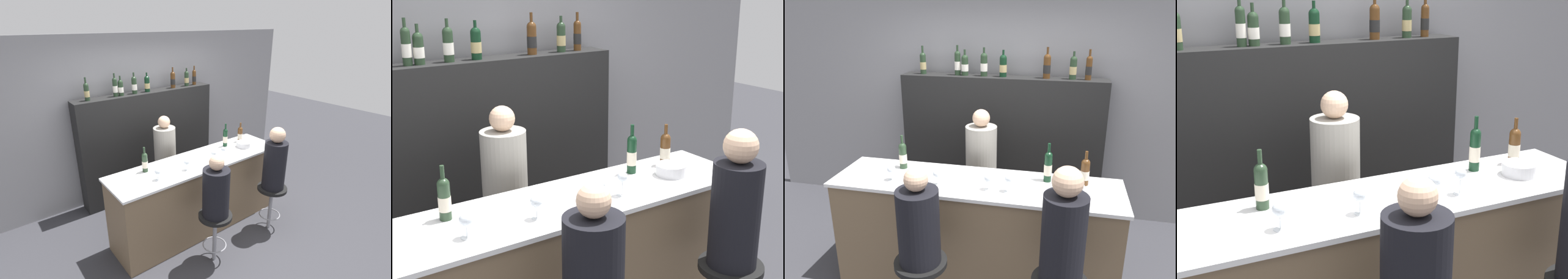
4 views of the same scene
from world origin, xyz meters
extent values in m
cube|color=gray|center=(0.00, 1.86, 1.30)|extent=(6.40, 0.05, 2.60)
cube|color=white|center=(0.00, 0.31, 1.02)|extent=(2.49, 0.65, 0.03)
cube|color=black|center=(0.00, 1.63, 0.86)|extent=(2.33, 0.28, 1.72)
cylinder|color=#233823|center=(-0.72, 0.46, 1.14)|extent=(0.07, 0.07, 0.21)
cylinder|color=beige|center=(-0.72, 0.46, 1.13)|extent=(0.07, 0.07, 0.08)
sphere|color=#233823|center=(-0.72, 0.46, 1.25)|extent=(0.07, 0.07, 0.07)
cylinder|color=#233823|center=(-0.72, 0.46, 1.31)|extent=(0.02, 0.02, 0.09)
cylinder|color=black|center=(0.61, 0.46, 1.15)|extent=(0.07, 0.07, 0.24)
cylinder|color=beige|center=(0.61, 0.46, 1.14)|extent=(0.07, 0.07, 0.09)
sphere|color=black|center=(0.61, 0.46, 1.27)|extent=(0.07, 0.07, 0.07)
cylinder|color=black|center=(0.61, 0.46, 1.33)|extent=(0.02, 0.02, 0.10)
cylinder|color=#4C2D14|center=(0.91, 0.46, 1.13)|extent=(0.07, 0.07, 0.20)
cylinder|color=beige|center=(0.91, 0.46, 1.12)|extent=(0.07, 0.07, 0.08)
sphere|color=#4C2D14|center=(0.91, 0.46, 1.23)|extent=(0.07, 0.07, 0.07)
cylinder|color=#4C2D14|center=(0.91, 0.46, 1.29)|extent=(0.02, 0.02, 0.09)
cylinder|color=#233823|center=(-0.52, 1.63, 1.84)|extent=(0.07, 0.07, 0.24)
cylinder|color=white|center=(-0.52, 1.63, 1.83)|extent=(0.07, 0.07, 0.10)
sphere|color=#233823|center=(-0.52, 1.63, 1.96)|extent=(0.07, 0.07, 0.07)
cylinder|color=#233823|center=(-0.52, 1.63, 2.02)|extent=(0.02, 0.02, 0.08)
cylinder|color=#233823|center=(-0.43, 1.63, 1.82)|extent=(0.08, 0.08, 0.19)
cylinder|color=white|center=(-0.43, 1.63, 1.81)|extent=(0.08, 0.08, 0.08)
sphere|color=#233823|center=(-0.43, 1.63, 1.92)|extent=(0.08, 0.08, 0.08)
cylinder|color=#233823|center=(-0.43, 1.63, 1.97)|extent=(0.02, 0.02, 0.08)
cylinder|color=#233823|center=(-0.21, 1.63, 1.83)|extent=(0.08, 0.08, 0.22)
cylinder|color=white|center=(-0.21, 1.63, 1.82)|extent=(0.08, 0.08, 0.09)
sphere|color=#233823|center=(-0.21, 1.63, 1.94)|extent=(0.08, 0.08, 0.08)
cylinder|color=#233823|center=(-0.21, 1.63, 2.00)|extent=(0.02, 0.02, 0.08)
cylinder|color=black|center=(0.01, 1.63, 1.83)|extent=(0.08, 0.08, 0.20)
cylinder|color=tan|center=(0.01, 1.63, 1.82)|extent=(0.08, 0.08, 0.08)
sphere|color=black|center=(0.01, 1.63, 1.93)|extent=(0.08, 0.08, 0.08)
cylinder|color=black|center=(0.01, 1.63, 1.98)|extent=(0.02, 0.02, 0.08)
cylinder|color=#4C2D14|center=(0.49, 1.63, 1.84)|extent=(0.08, 0.08, 0.22)
cylinder|color=black|center=(0.49, 1.63, 1.83)|extent=(0.08, 0.08, 0.09)
sphere|color=#4C2D14|center=(0.49, 1.63, 1.95)|extent=(0.08, 0.08, 0.08)
cylinder|color=#4C2D14|center=(0.49, 1.63, 2.01)|extent=(0.02, 0.02, 0.10)
cylinder|color=#233823|center=(0.77, 1.63, 1.83)|extent=(0.07, 0.07, 0.21)
cylinder|color=tan|center=(0.77, 1.63, 1.82)|extent=(0.08, 0.08, 0.08)
sphere|color=#233823|center=(0.77, 1.63, 1.93)|extent=(0.07, 0.07, 0.07)
cylinder|color=#233823|center=(0.77, 1.63, 1.99)|extent=(0.02, 0.02, 0.07)
cylinder|color=#4C2D14|center=(0.93, 1.63, 1.83)|extent=(0.07, 0.07, 0.22)
cylinder|color=black|center=(0.93, 1.63, 1.82)|extent=(0.07, 0.07, 0.09)
sphere|color=#4C2D14|center=(0.93, 1.63, 1.94)|extent=(0.07, 0.07, 0.07)
cylinder|color=#4C2D14|center=(0.93, 1.63, 2.00)|extent=(0.02, 0.02, 0.09)
cylinder|color=silver|center=(-0.71, 0.18, 1.04)|extent=(0.07, 0.07, 0.00)
cylinder|color=silver|center=(-0.71, 0.18, 1.07)|extent=(0.01, 0.01, 0.07)
sphere|color=silver|center=(-0.71, 0.18, 1.14)|extent=(0.07, 0.07, 0.07)
cylinder|color=silver|center=(-0.30, 0.18, 1.04)|extent=(0.06, 0.06, 0.00)
cylinder|color=silver|center=(-0.30, 0.18, 1.07)|extent=(0.01, 0.01, 0.07)
sphere|color=silver|center=(-0.30, 0.18, 1.14)|extent=(0.07, 0.07, 0.07)
cylinder|color=silver|center=(0.14, 0.18, 1.04)|extent=(0.07, 0.07, 0.00)
cylinder|color=silver|center=(0.14, 0.18, 1.07)|extent=(0.01, 0.01, 0.07)
sphere|color=silver|center=(0.14, 0.18, 1.14)|extent=(0.07, 0.07, 0.07)
cylinder|color=silver|center=(0.31, 0.18, 1.04)|extent=(0.07, 0.07, 0.00)
cylinder|color=silver|center=(0.31, 0.18, 1.08)|extent=(0.01, 0.01, 0.09)
sphere|color=silver|center=(0.31, 0.18, 1.15)|extent=(0.07, 0.07, 0.07)
cylinder|color=#B7B7BC|center=(0.80, 0.27, 1.07)|extent=(0.21, 0.21, 0.08)
cylinder|color=black|center=(-0.27, -0.34, 0.94)|extent=(0.31, 0.31, 0.58)
sphere|color=#D8AD8C|center=(-0.27, -0.34, 1.32)|extent=(0.17, 0.17, 0.17)
cylinder|color=gray|center=(-0.10, 1.00, 0.66)|extent=(0.32, 0.32, 1.32)
sphere|color=#D8AD8C|center=(-0.10, 1.00, 1.41)|extent=(0.18, 0.18, 0.18)
camera|label=1|loc=(-2.28, -2.57, 2.76)|focal=28.00mm
camera|label=2|loc=(-1.63, -2.30, 2.35)|focal=50.00mm
camera|label=3|loc=(0.70, -2.59, 2.44)|focal=35.00mm
camera|label=4|loc=(-1.33, -2.13, 2.19)|focal=50.00mm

